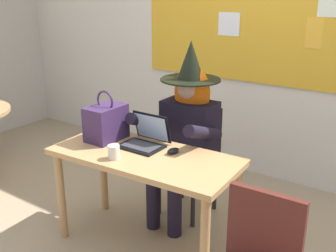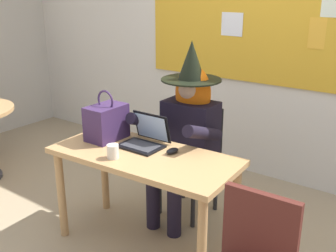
{
  "view_description": "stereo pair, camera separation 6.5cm",
  "coord_description": "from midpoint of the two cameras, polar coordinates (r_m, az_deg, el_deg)",
  "views": [
    {
      "loc": [
        1.54,
        -1.95,
        1.82
      ],
      "look_at": [
        -0.07,
        0.35,
        0.85
      ],
      "focal_mm": 43.22,
      "sensor_mm": 36.0,
      "label": 1
    },
    {
      "loc": [
        1.59,
        -1.92,
        1.82
      ],
      "look_at": [
        -0.07,
        0.35,
        0.85
      ],
      "focal_mm": 43.22,
      "sensor_mm": 36.0,
      "label": 2
    }
  ],
  "objects": [
    {
      "name": "ground_plane",
      "position": [
        3.08,
        -3.52,
        -17.25
      ],
      "size": [
        24.0,
        24.0,
        0.0
      ],
      "primitive_type": "plane",
      "color": "tan"
    },
    {
      "name": "desk_main",
      "position": [
        2.84,
        -3.96,
        -5.94
      ],
      "size": [
        1.35,
        0.67,
        0.73
      ],
      "rotation": [
        0.0,
        0.0,
        0.05
      ],
      "color": "tan",
      "rests_on": "ground"
    },
    {
      "name": "computer_mouse",
      "position": [
        2.8,
        0.05,
        -3.51
      ],
      "size": [
        0.07,
        0.11,
        0.03
      ],
      "primitive_type": "ellipsoid",
      "rotation": [
        0.0,
        0.0,
        -0.11
      ],
      "color": "black",
      "rests_on": "desk_main"
    },
    {
      "name": "chair_at_desk",
      "position": [
        3.39,
        3.02,
        -3.9
      ],
      "size": [
        0.43,
        0.43,
        0.9
      ],
      "rotation": [
        0.0,
        0.0,
        -1.6
      ],
      "color": "black",
      "rests_on": "ground"
    },
    {
      "name": "coffee_mug",
      "position": [
        2.73,
        -8.33,
        -3.65
      ],
      "size": [
        0.08,
        0.08,
        0.09
      ],
      "primitive_type": "cylinder",
      "color": "silver",
      "rests_on": "desk_main"
    },
    {
      "name": "wall_back_bulletin",
      "position": [
        4.0,
        12.0,
        13.59
      ],
      "size": [
        6.41,
        1.85,
        2.93
      ],
      "color": "silver",
      "rests_on": "ground"
    },
    {
      "name": "handbag",
      "position": [
        3.05,
        -9.32,
        0.52
      ],
      "size": [
        0.2,
        0.3,
        0.38
      ],
      "rotation": [
        0.0,
        0.0,
        -0.26
      ],
      "color": "#38234C",
      "rests_on": "desk_main"
    },
    {
      "name": "laptop",
      "position": [
        2.93,
        -3.88,
        -1.81
      ],
      "size": [
        0.31,
        0.28,
        0.23
      ],
      "rotation": [
        0.0,
        0.0,
        0.01
      ],
      "color": "black",
      "rests_on": "desk_main"
    },
    {
      "name": "person_costumed",
      "position": [
        3.19,
        1.94,
        0.2
      ],
      "size": [
        0.6,
        0.71,
        1.45
      ],
      "rotation": [
        0.0,
        0.0,
        -1.54
      ],
      "color": "black",
      "rests_on": "ground"
    }
  ]
}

